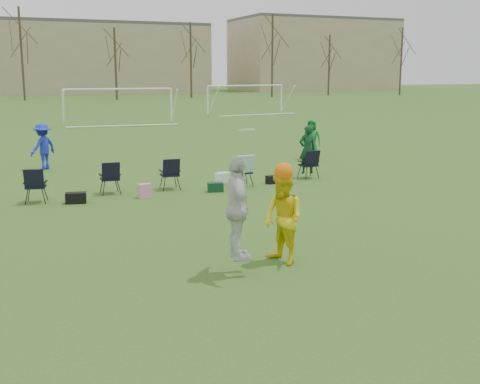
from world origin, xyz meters
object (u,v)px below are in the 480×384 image
fielder_blue (43,146)px  goal_right (246,91)px  fielder_green_far (312,139)px  goal_mid (119,96)px  center_contest (262,213)px

fielder_blue → goal_right: 30.61m
fielder_blue → fielder_green_far: size_ratio=1.03×
fielder_blue → goal_mid: goal_mid is taller
fielder_blue → center_contest: (2.70, -13.50, 0.19)m
goal_right → center_contest: bearing=-120.6°
fielder_blue → center_contest: bearing=62.6°
fielder_green_far → goal_right: bearing=112.9°
fielder_blue → goal_mid: (6.49, 18.37, 1.07)m
fielder_green_far → goal_mid: 20.16m
fielder_green_far → fielder_blue: bearing=-147.2°
center_contest → goal_right: 41.04m
fielder_blue → center_contest: size_ratio=0.65×
fielder_blue → center_contest: center_contest is taller
goal_right → fielder_blue: bearing=-135.2°
fielder_green_far → goal_right: (7.99, 25.73, 1.10)m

